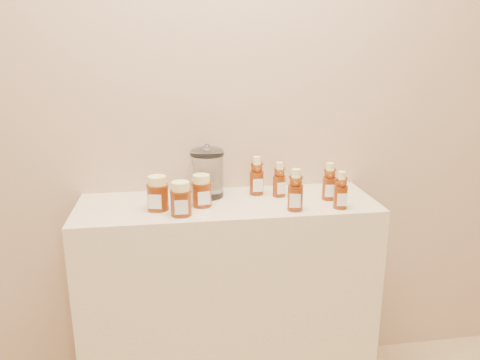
{
  "coord_description": "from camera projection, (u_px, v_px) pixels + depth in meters",
  "views": [
    {
      "loc": [
        -0.21,
        -0.22,
        1.51
      ],
      "look_at": [
        0.05,
        1.52,
        1.0
      ],
      "focal_mm": 35.0,
      "sensor_mm": 36.0,
      "label": 1
    }
  ],
  "objects": [
    {
      "name": "glass_canister",
      "position": [
        207.0,
        171.0,
        1.93
      ],
      "size": [
        0.16,
        0.16,
        0.22
      ],
      "primitive_type": null,
      "rotation": [
        0.0,
        0.0,
        0.18
      ],
      "color": "white",
      "rests_on": "display_table"
    },
    {
      "name": "bear_bottle_back_left",
      "position": [
        257.0,
        173.0,
        1.96
      ],
      "size": [
        0.06,
        0.06,
        0.18
      ],
      "primitive_type": null,
      "rotation": [
        0.0,
        0.0,
        0.01
      ],
      "color": "#5E2107",
      "rests_on": "display_table"
    },
    {
      "name": "bear_bottle_front_right",
      "position": [
        341.0,
        188.0,
        1.79
      ],
      "size": [
        0.06,
        0.06,
        0.17
      ],
      "primitive_type": null,
      "rotation": [
        0.0,
        0.0,
        -0.11
      ],
      "color": "#5E2107",
      "rests_on": "display_table"
    },
    {
      "name": "honey_jar_front",
      "position": [
        181.0,
        199.0,
        1.72
      ],
      "size": [
        0.08,
        0.08,
        0.13
      ],
      "primitive_type": null,
      "rotation": [
        0.0,
        0.0,
        -0.01
      ],
      "color": "#5E2107",
      "rests_on": "display_table"
    },
    {
      "name": "honey_jar_back",
      "position": [
        202.0,
        190.0,
        1.82
      ],
      "size": [
        0.09,
        0.09,
        0.13
      ],
      "primitive_type": null,
      "rotation": [
        0.0,
        0.0,
        0.16
      ],
      "color": "#5E2107",
      "rests_on": "display_table"
    },
    {
      "name": "display_table",
      "position": [
        228.0,
        301.0,
        2.01
      ],
      "size": [
        1.2,
        0.4,
        0.9
      ],
      "primitive_type": "cube",
      "color": "beige",
      "rests_on": "ground"
    },
    {
      "name": "wall_back",
      "position": [
        221.0,
        85.0,
        1.95
      ],
      "size": [
        3.5,
        0.02,
        2.7
      ],
      "primitive_type": "cube",
      "color": "tan",
      "rests_on": "ground"
    },
    {
      "name": "bear_bottle_back_mid",
      "position": [
        279.0,
        177.0,
        1.94
      ],
      "size": [
        0.06,
        0.06,
        0.16
      ],
      "primitive_type": null,
      "rotation": [
        0.0,
        0.0,
        0.16
      ],
      "color": "#5E2107",
      "rests_on": "display_table"
    },
    {
      "name": "bear_bottle_back_right",
      "position": [
        329.0,
        179.0,
        1.9
      ],
      "size": [
        0.07,
        0.07,
        0.17
      ],
      "primitive_type": null,
      "rotation": [
        0.0,
        0.0,
        -0.17
      ],
      "color": "#5E2107",
      "rests_on": "display_table"
    },
    {
      "name": "bear_bottle_front_left",
      "position": [
        296.0,
        187.0,
        1.77
      ],
      "size": [
        0.08,
        0.08,
        0.18
      ],
      "primitive_type": null,
      "rotation": [
        0.0,
        0.0,
        -0.28
      ],
      "color": "#5E2107",
      "rests_on": "display_table"
    },
    {
      "name": "honey_jar_left",
      "position": [
        158.0,
        193.0,
        1.78
      ],
      "size": [
        0.1,
        0.1,
        0.13
      ],
      "primitive_type": null,
      "rotation": [
        0.0,
        0.0,
        -0.26
      ],
      "color": "#5E2107",
      "rests_on": "display_table"
    }
  ]
}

